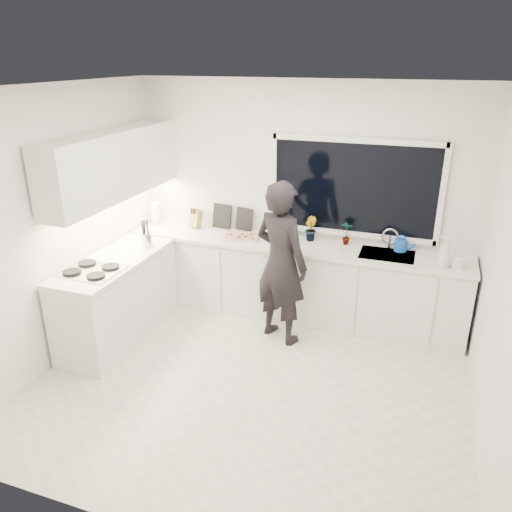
% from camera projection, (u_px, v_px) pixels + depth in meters
% --- Properties ---
extents(floor, '(4.00, 3.50, 0.02)m').
position_uv_depth(floor, '(251.00, 383.00, 4.81)').
color(floor, beige).
rests_on(floor, ground).
extents(wall_back, '(4.00, 0.02, 2.70)m').
position_uv_depth(wall_back, '(302.00, 200.00, 5.84)').
color(wall_back, white).
rests_on(wall_back, ground).
extents(wall_left, '(0.02, 3.50, 2.70)m').
position_uv_depth(wall_left, '(59.00, 227.00, 4.92)').
color(wall_left, white).
rests_on(wall_left, ground).
extents(wall_right, '(0.02, 3.50, 2.70)m').
position_uv_depth(wall_right, '(506.00, 286.00, 3.68)').
color(wall_right, white).
rests_on(wall_right, ground).
extents(ceiling, '(4.00, 3.50, 0.02)m').
position_uv_depth(ceiling, '(249.00, 86.00, 3.79)').
color(ceiling, white).
rests_on(ceiling, wall_back).
extents(window, '(1.80, 0.02, 1.00)m').
position_uv_depth(window, '(354.00, 188.00, 5.55)').
color(window, black).
rests_on(window, wall_back).
extents(base_cabinets_back, '(3.92, 0.58, 0.88)m').
position_uv_depth(base_cabinets_back, '(292.00, 281.00, 5.91)').
color(base_cabinets_back, white).
rests_on(base_cabinets_back, floor).
extents(base_cabinets_left, '(0.58, 1.60, 0.88)m').
position_uv_depth(base_cabinets_left, '(119.00, 300.00, 5.46)').
color(base_cabinets_left, white).
rests_on(base_cabinets_left, floor).
extents(countertop_back, '(3.94, 0.62, 0.04)m').
position_uv_depth(countertop_back, '(293.00, 245.00, 5.73)').
color(countertop_back, silver).
rests_on(countertop_back, base_cabinets_back).
extents(countertop_left, '(0.62, 1.60, 0.04)m').
position_uv_depth(countertop_left, '(114.00, 261.00, 5.29)').
color(countertop_left, silver).
rests_on(countertop_left, base_cabinets_left).
extents(upper_cabinets, '(0.34, 2.10, 0.70)m').
position_uv_depth(upper_cabinets, '(114.00, 165.00, 5.27)').
color(upper_cabinets, white).
rests_on(upper_cabinets, wall_left).
extents(sink, '(0.58, 0.42, 0.14)m').
position_uv_depth(sink, '(387.00, 259.00, 5.42)').
color(sink, silver).
rests_on(sink, countertop_back).
extents(faucet, '(0.03, 0.03, 0.22)m').
position_uv_depth(faucet, '(390.00, 239.00, 5.54)').
color(faucet, silver).
rests_on(faucet, countertop_back).
extents(stovetop, '(0.56, 0.48, 0.03)m').
position_uv_depth(stovetop, '(92.00, 270.00, 4.98)').
color(stovetop, black).
rests_on(stovetop, countertop_left).
extents(person, '(0.77, 0.65, 1.78)m').
position_uv_depth(person, '(281.00, 263.00, 5.25)').
color(person, black).
rests_on(person, floor).
extents(pizza_tray, '(0.45, 0.36, 0.03)m').
position_uv_depth(pizza_tray, '(243.00, 237.00, 5.88)').
color(pizza_tray, silver).
rests_on(pizza_tray, countertop_back).
extents(pizza, '(0.41, 0.32, 0.01)m').
position_uv_depth(pizza, '(243.00, 235.00, 5.88)').
color(pizza, red).
rests_on(pizza, pizza_tray).
extents(watering_can, '(0.17, 0.17, 0.13)m').
position_uv_depth(watering_can, '(401.00, 245.00, 5.48)').
color(watering_can, '#134DB6').
rests_on(watering_can, countertop_back).
extents(paper_towel_roll, '(0.14, 0.14, 0.26)m').
position_uv_depth(paper_towel_roll, '(155.00, 214.00, 6.34)').
color(paper_towel_roll, white).
rests_on(paper_towel_roll, countertop_back).
extents(knife_block, '(0.15, 0.13, 0.22)m').
position_uv_depth(knife_block, '(196.00, 219.00, 6.21)').
color(knife_block, '#8D6041').
rests_on(knife_block, countertop_back).
extents(utensil_crock, '(0.16, 0.16, 0.16)m').
position_uv_depth(utensil_crock, '(146.00, 240.00, 5.60)').
color(utensil_crock, silver).
rests_on(utensil_crock, countertop_left).
extents(picture_frame_large, '(0.22, 0.06, 0.28)m').
position_uv_depth(picture_frame_large, '(244.00, 219.00, 6.10)').
color(picture_frame_large, black).
rests_on(picture_frame_large, countertop_back).
extents(picture_frame_small, '(0.25, 0.06, 0.30)m').
position_uv_depth(picture_frame_small, '(222.00, 216.00, 6.19)').
color(picture_frame_small, black).
rests_on(picture_frame_small, countertop_back).
extents(herb_plants, '(0.94, 0.24, 0.30)m').
position_uv_depth(herb_plants, '(305.00, 228.00, 5.79)').
color(herb_plants, '#26662D').
rests_on(herb_plants, countertop_back).
extents(soap_bottles, '(0.25, 0.13, 0.32)m').
position_uv_depth(soap_bottles, '(449.00, 254.00, 5.03)').
color(soap_bottles, '#D8BF66').
rests_on(soap_bottles, countertop_back).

